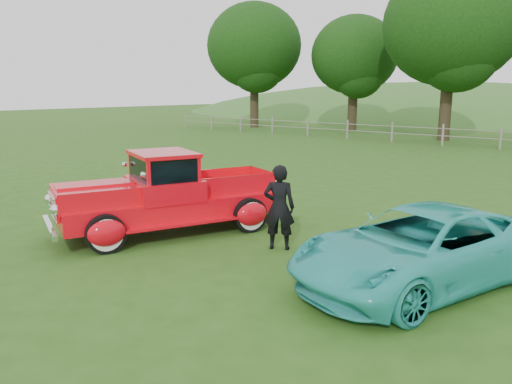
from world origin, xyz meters
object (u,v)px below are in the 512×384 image
Objects in this scene: tree_far_west at (254,46)px; tree_near_west at (452,25)px; tree_mid_west at (355,55)px; red_pickup at (167,197)px; teal_sedan at (421,248)px; man at (279,207)px.

tree_far_west is 0.95× the size of tree_near_west.
tree_mid_west reaches higher than red_pickup.
red_pickup is (10.46, -27.09, -4.75)m from tree_mid_west.
tree_mid_west is at bearing 139.27° from teal_sedan.
tree_far_west reaches higher than man.
tree_near_west reaches higher than teal_sedan.
man is (-2.85, 0.05, 0.22)m from teal_sedan.
tree_near_west is 24.95m from red_pickup.
tree_near_west is at bearing 118.19° from red_pickup.
tree_near_west is at bearing -20.56° from tree_mid_west.
red_pickup is (2.46, -24.09, -6.00)m from tree_near_west.
tree_near_west is 25.58m from teal_sedan.
teal_sedan is 2.68× the size of man.
tree_near_west reaches higher than tree_far_west.
teal_sedan is at bearing -59.06° from tree_mid_west.
teal_sedan is at bearing -71.43° from tree_near_west.
tree_near_west reaches higher than tree_mid_west.
red_pickup is (18.46, -25.09, -5.69)m from tree_far_west.
tree_far_west is 2.21× the size of teal_sedan.
tree_far_west is at bearing 176.42° from tree_near_west.
man reaches higher than teal_sedan.
tree_mid_west is 5.04× the size of man.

